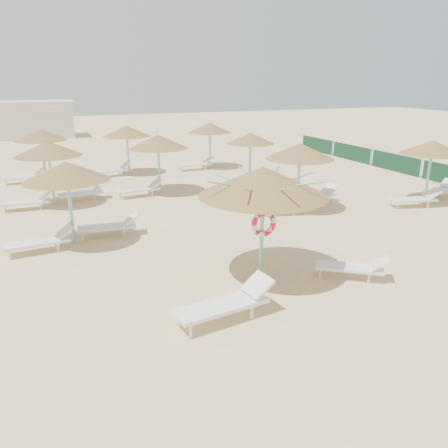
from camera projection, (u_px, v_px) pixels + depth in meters
name	position (u px, v px, depth m)	size (l,w,h in m)	color
ground	(254.00, 280.00, 11.64)	(120.00, 120.00, 0.00)	#E1C689
main_palapa	(263.00, 182.00, 11.11)	(3.34, 3.34, 2.99)	#70C0C2
lounger_main_a	(228.00, 303.00, 9.64)	(2.36, 0.99, 0.83)	white
lounger_main_b	(354.00, 267.00, 11.66)	(1.86, 1.55, 0.68)	white
palapa_field	(176.00, 144.00, 19.91)	(19.51, 13.61, 2.70)	#70C0C2
service_hut	(26.00, 120.00, 39.69)	(8.40, 4.40, 3.25)	silver
windbreak_fence	(396.00, 163.00, 25.28)	(0.08, 19.84, 1.10)	#194C34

